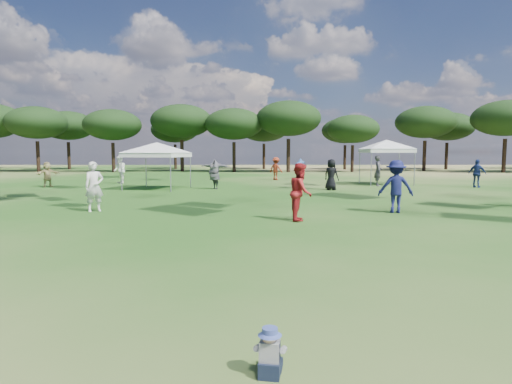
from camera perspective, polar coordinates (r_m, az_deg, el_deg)
tree_line at (r=49.26m, az=3.04°, el=9.15°), size 108.78×17.63×7.77m
tent_left at (r=25.47m, az=-13.08°, el=6.18°), size 6.13×6.13×3.01m
tent_right at (r=29.64m, az=17.00°, el=6.44°), size 5.94×5.94×3.26m
toddler at (r=4.41m, az=1.88°, el=-20.75°), size 0.34×0.37×0.48m
festival_crowd at (r=24.00m, az=-2.16°, el=2.28°), size 29.53×22.89×1.93m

